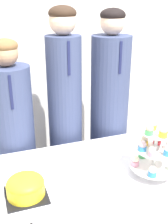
{
  "coord_description": "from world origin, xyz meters",
  "views": [
    {
      "loc": [
        -0.44,
        -0.92,
        1.66
      ],
      "look_at": [
        0.03,
        0.41,
        1.08
      ],
      "focal_mm": 45.0,
      "sensor_mm": 36.0,
      "label": 1
    }
  ],
  "objects_px": {
    "cupcake_stand": "(155,149)",
    "student_0": "(15,145)",
    "student_1": "(65,123)",
    "round_cake": "(26,186)",
    "student_2": "(109,120)",
    "cake_knife": "(35,223)"
  },
  "relations": [
    {
      "from": "round_cake",
      "to": "student_0",
      "type": "xyz_separation_m",
      "value": [
        0.01,
        0.64,
        -0.1
      ]
    },
    {
      "from": "round_cake",
      "to": "student_1",
      "type": "distance_m",
      "value": 0.75
    },
    {
      "from": "cupcake_stand",
      "to": "student_1",
      "type": "height_order",
      "value": "student_1"
    },
    {
      "from": "cupcake_stand",
      "to": "student_0",
      "type": "xyz_separation_m",
      "value": [
        -0.7,
        0.68,
        -0.2
      ]
    },
    {
      "from": "student_2",
      "to": "cake_knife",
      "type": "bearing_deg",
      "value": -131.31
    },
    {
      "from": "round_cake",
      "to": "student_1",
      "type": "xyz_separation_m",
      "value": [
        0.39,
        0.64,
        0.02
      ]
    },
    {
      "from": "student_1",
      "to": "student_2",
      "type": "bearing_deg",
      "value": 0.0
    },
    {
      "from": "student_2",
      "to": "cupcake_stand",
      "type": "bearing_deg",
      "value": -92.68
    },
    {
      "from": "cupcake_stand",
      "to": "student_0",
      "type": "height_order",
      "value": "student_0"
    },
    {
      "from": "cake_knife",
      "to": "cupcake_stand",
      "type": "bearing_deg",
      "value": -9.39
    },
    {
      "from": "cake_knife",
      "to": "student_1",
      "type": "bearing_deg",
      "value": 43.17
    },
    {
      "from": "student_0",
      "to": "student_1",
      "type": "relative_size",
      "value": 0.88
    },
    {
      "from": "round_cake",
      "to": "cupcake_stand",
      "type": "xyz_separation_m",
      "value": [
        0.71,
        -0.04,
        0.1
      ]
    },
    {
      "from": "student_0",
      "to": "student_1",
      "type": "xyz_separation_m",
      "value": [
        0.38,
        -0.0,
        0.12
      ]
    },
    {
      "from": "student_0",
      "to": "round_cake",
      "type": "bearing_deg",
      "value": -91.03
    },
    {
      "from": "round_cake",
      "to": "cupcake_stand",
      "type": "bearing_deg",
      "value": -3.48
    },
    {
      "from": "round_cake",
      "to": "student_2",
      "type": "height_order",
      "value": "student_2"
    },
    {
      "from": "cupcake_stand",
      "to": "round_cake",
      "type": "bearing_deg",
      "value": 176.52
    },
    {
      "from": "cupcake_stand",
      "to": "student_1",
      "type": "relative_size",
      "value": 0.2
    },
    {
      "from": "cake_knife",
      "to": "round_cake",
      "type": "bearing_deg",
      "value": 69.19
    },
    {
      "from": "round_cake",
      "to": "student_2",
      "type": "distance_m",
      "value": 0.98
    },
    {
      "from": "round_cake",
      "to": "student_0",
      "type": "distance_m",
      "value": 0.65
    }
  ]
}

